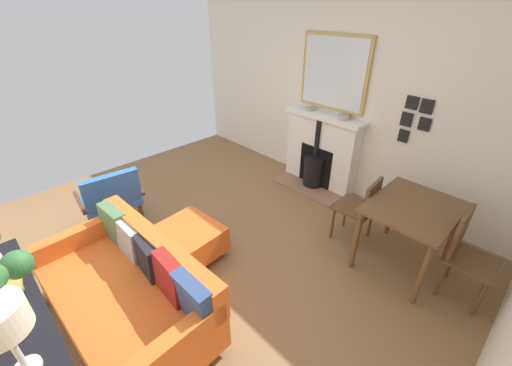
{
  "coord_description": "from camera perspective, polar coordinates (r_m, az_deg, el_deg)",
  "views": [
    {
      "loc": [
        1.19,
        2.41,
        2.46
      ],
      "look_at": [
        -0.73,
        0.43,
        0.85
      ],
      "focal_mm": 22.03,
      "sensor_mm": 36.0,
      "label": 1
    }
  ],
  "objects": [
    {
      "name": "sofa",
      "position": [
        2.99,
        -21.79,
        -17.56
      ],
      "size": [
        0.94,
        1.73,
        0.77
      ],
      "color": "#B2B2B7",
      "rests_on": "ground"
    },
    {
      "name": "dining_table",
      "position": [
        3.46,
        26.44,
        -5.27
      ],
      "size": [
        0.92,
        0.75,
        0.74
      ],
      "color": "brown",
      "rests_on": "ground"
    },
    {
      "name": "ground_plane",
      "position": [
        3.64,
        -13.47,
        -13.32
      ],
      "size": [
        5.25,
        5.32,
        0.01
      ],
      "primitive_type": "cube",
      "color": "olive"
    },
    {
      "name": "mantel_bowl_far",
      "position": [
        4.4,
        15.61,
        11.48
      ],
      "size": [
        0.16,
        0.16,
        0.06
      ],
      "color": "#9E9384",
      "rests_on": "fireplace"
    },
    {
      "name": "mantel_bowl_near",
      "position": [
        4.68,
        9.78,
        13.15
      ],
      "size": [
        0.14,
        0.14,
        0.04
      ],
      "color": "#9E9384",
      "rests_on": "fireplace"
    },
    {
      "name": "armchair_accent",
      "position": [
        4.03,
        -24.78,
        -2.35
      ],
      "size": [
        0.74,
        0.66,
        0.84
      ],
      "color": "#4C3321",
      "rests_on": "ground"
    },
    {
      "name": "dining_chair_near_fireplace",
      "position": [
        3.68,
        18.7,
        -3.93
      ],
      "size": [
        0.43,
        0.43,
        0.82
      ],
      "color": "brown",
      "rests_on": "ground"
    },
    {
      "name": "fireplace",
      "position": [
        4.74,
        11.47,
        5.1
      ],
      "size": [
        0.58,
        1.19,
        1.1
      ],
      "color": "#93664C",
      "rests_on": "ground"
    },
    {
      "name": "mirror_over_mantel",
      "position": [
        4.49,
        13.94,
        18.83
      ],
      "size": [
        0.04,
        1.0,
        0.96
      ],
      "color": "tan"
    },
    {
      "name": "book_stack",
      "position": [
        2.73,
        -39.24,
        -15.14
      ],
      "size": [
        0.27,
        0.21,
        0.05
      ],
      "color": "#4C7056",
      "rests_on": "console_table"
    },
    {
      "name": "console_table",
      "position": [
        2.72,
        -37.79,
        -18.6
      ],
      "size": [
        0.37,
        1.47,
        0.79
      ],
      "color": "black",
      "rests_on": "ground"
    },
    {
      "name": "photo_gallery_row",
      "position": [
        4.11,
        26.88,
        10.59
      ],
      "size": [
        0.02,
        0.34,
        0.55
      ],
      "color": "black"
    },
    {
      "name": "dining_chair_by_back_wall",
      "position": [
        3.45,
        33.75,
        -10.01
      ],
      "size": [
        0.41,
        0.41,
        0.89
      ],
      "color": "brown",
      "rests_on": "ground"
    },
    {
      "name": "ottoman",
      "position": [
        3.52,
        -11.59,
        -9.71
      ],
      "size": [
        0.57,
        0.68,
        0.38
      ],
      "color": "#B2B2B7",
      "rests_on": "ground"
    },
    {
      "name": "wall_left",
      "position": [
        4.64,
        13.74,
        16.12
      ],
      "size": [
        0.12,
        5.32,
        2.79
      ],
      "primitive_type": "cube",
      "color": "silver",
      "rests_on": "ground"
    }
  ]
}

